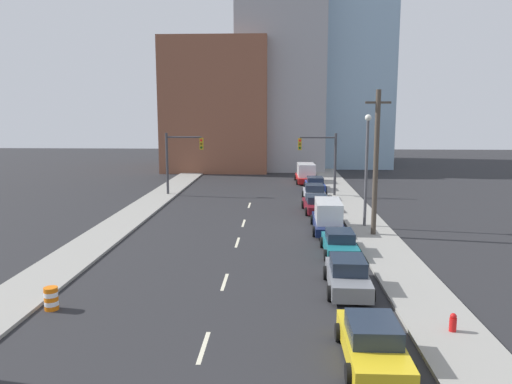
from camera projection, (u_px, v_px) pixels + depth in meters
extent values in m
cube|color=gray|center=(178.00, 184.00, 55.66)|extent=(2.91, 91.41, 0.16)
cube|color=gray|center=(335.00, 185.00, 54.85)|extent=(2.91, 91.41, 0.16)
cube|color=beige|center=(204.00, 347.00, 17.15)|extent=(0.16, 2.40, 0.01)
cube|color=beige|center=(225.00, 282.00, 23.75)|extent=(0.16, 2.40, 0.01)
cube|color=beige|center=(237.00, 242.00, 30.94)|extent=(0.16, 2.40, 0.01)
cube|color=beige|center=(244.00, 223.00, 36.27)|extent=(0.16, 2.40, 0.01)
cube|color=beige|center=(249.00, 205.00, 43.23)|extent=(0.16, 2.40, 0.01)
cube|color=brown|center=(219.00, 106.00, 71.16)|extent=(14.00, 16.00, 17.61)
cube|color=#99999E|center=(280.00, 80.00, 74.08)|extent=(12.00, 20.00, 25.47)
cube|color=#8CADC6|center=(341.00, 72.00, 77.37)|extent=(13.00, 20.00, 28.24)
cylinder|color=#38383D|center=(167.00, 164.00, 47.93)|extent=(0.24, 0.24, 6.03)
cylinder|color=#38383D|center=(184.00, 137.00, 47.44)|extent=(3.37, 0.16, 0.16)
cube|color=#B79319|center=(202.00, 144.00, 47.46)|extent=(0.34, 0.32, 1.10)
cylinder|color=red|center=(201.00, 140.00, 47.24)|extent=(0.22, 0.04, 0.22)
cylinder|color=#593F0C|center=(201.00, 144.00, 47.30)|extent=(0.22, 0.04, 0.22)
cylinder|color=#0C3F14|center=(201.00, 148.00, 47.35)|extent=(0.22, 0.04, 0.22)
cylinder|color=#38383D|center=(335.00, 165.00, 47.20)|extent=(0.24, 0.24, 6.03)
cylinder|color=#38383D|center=(318.00, 137.00, 46.86)|extent=(3.37, 0.16, 0.16)
cube|color=#B79319|center=(300.00, 144.00, 47.04)|extent=(0.34, 0.32, 1.10)
cylinder|color=red|center=(300.00, 141.00, 46.81)|extent=(0.22, 0.04, 0.22)
cylinder|color=#593F0C|center=(300.00, 144.00, 46.87)|extent=(0.22, 0.04, 0.22)
cylinder|color=#0C3F14|center=(300.00, 148.00, 46.92)|extent=(0.22, 0.04, 0.22)
cylinder|color=#473D33|center=(376.00, 165.00, 31.69)|extent=(0.32, 0.32, 9.39)
cube|color=#473D33|center=(378.00, 103.00, 31.07)|extent=(1.60, 0.14, 0.14)
cylinder|color=orange|center=(52.00, 307.00, 20.41)|extent=(0.56, 0.56, 0.19)
cylinder|color=white|center=(51.00, 303.00, 20.38)|extent=(0.56, 0.56, 0.19)
cylinder|color=orange|center=(51.00, 299.00, 20.35)|extent=(0.56, 0.56, 0.19)
cylinder|color=white|center=(51.00, 294.00, 20.32)|extent=(0.56, 0.56, 0.19)
cylinder|color=orange|center=(51.00, 290.00, 20.29)|extent=(0.56, 0.56, 0.19)
cylinder|color=#4C4C51|center=(366.00, 175.00, 34.26)|extent=(0.20, 0.20, 7.40)
sphere|color=white|center=(368.00, 118.00, 33.64)|extent=(0.44, 0.44, 0.44)
cylinder|color=red|center=(453.00, 327.00, 18.04)|extent=(0.26, 0.26, 0.65)
sphere|color=red|center=(453.00, 316.00, 17.98)|extent=(0.23, 0.23, 0.23)
cube|color=gold|center=(372.00, 347.00, 16.12)|extent=(1.80, 4.58, 0.64)
cube|color=#1E2838|center=(373.00, 329.00, 16.02)|extent=(1.58, 2.06, 0.59)
cylinder|color=black|center=(338.00, 332.00, 17.59)|extent=(0.22, 0.64, 0.64)
cylinder|color=black|center=(391.00, 333.00, 17.50)|extent=(0.22, 0.64, 0.64)
cylinder|color=black|center=(349.00, 374.00, 14.79)|extent=(0.22, 0.64, 0.64)
cylinder|color=black|center=(412.00, 376.00, 14.70)|extent=(0.22, 0.64, 0.64)
cube|color=slate|center=(348.00, 279.00, 22.62)|extent=(1.85, 4.54, 0.69)
cube|color=#1E2838|center=(348.00, 265.00, 22.51)|extent=(1.57, 2.06, 0.63)
cylinder|color=black|center=(326.00, 273.00, 24.08)|extent=(0.24, 0.67, 0.66)
cylinder|color=black|center=(363.00, 274.00, 23.95)|extent=(0.24, 0.67, 0.66)
cylinder|color=black|center=(330.00, 293.00, 21.34)|extent=(0.24, 0.67, 0.66)
cylinder|color=black|center=(372.00, 294.00, 21.21)|extent=(0.24, 0.67, 0.66)
cube|color=#196B75|center=(340.00, 246.00, 28.34)|extent=(1.72, 4.35, 0.62)
cube|color=#1E2838|center=(340.00, 236.00, 28.25)|extent=(1.51, 1.96, 0.57)
cylinder|color=black|center=(322.00, 242.00, 29.74)|extent=(0.22, 0.62, 0.62)
cylinder|color=black|center=(352.00, 243.00, 29.65)|extent=(0.22, 0.62, 0.62)
cylinder|color=black|center=(326.00, 255.00, 27.08)|extent=(0.22, 0.62, 0.62)
cylinder|color=black|center=(359.00, 256.00, 27.00)|extent=(0.22, 0.62, 0.62)
cube|color=#141E47|center=(328.00, 224.00, 34.03)|extent=(2.05, 5.94, 0.55)
cube|color=silver|center=(328.00, 211.00, 33.58)|extent=(1.76, 3.70, 1.37)
cylinder|color=black|center=(312.00, 220.00, 35.91)|extent=(0.24, 0.69, 0.68)
cylinder|color=black|center=(340.00, 220.00, 35.78)|extent=(0.24, 0.69, 0.68)
cylinder|color=black|center=(314.00, 232.00, 32.31)|extent=(0.24, 0.69, 0.68)
cylinder|color=black|center=(345.00, 232.00, 32.17)|extent=(0.24, 0.69, 0.68)
cube|color=maroon|center=(317.00, 206.00, 40.32)|extent=(2.10, 4.84, 0.61)
cube|color=#1E2838|center=(317.00, 199.00, 40.22)|extent=(1.74, 2.22, 0.57)
cylinder|color=black|center=(303.00, 205.00, 41.79)|extent=(0.25, 0.66, 0.65)
cylinder|color=black|center=(326.00, 205.00, 41.80)|extent=(0.25, 0.66, 0.65)
cylinder|color=black|center=(307.00, 212.00, 38.88)|extent=(0.25, 0.66, 0.65)
cylinder|color=black|center=(331.00, 211.00, 38.89)|extent=(0.25, 0.66, 0.65)
cube|color=#B2B2BC|center=(314.00, 195.00, 45.69)|extent=(1.90, 4.73, 0.68)
cube|color=#1E2838|center=(314.00, 188.00, 45.59)|extent=(1.65, 2.13, 0.61)
cylinder|color=black|center=(303.00, 194.00, 47.22)|extent=(0.22, 0.61, 0.61)
cylinder|color=black|center=(323.00, 194.00, 47.11)|extent=(0.22, 0.61, 0.61)
cylinder|color=black|center=(304.00, 199.00, 44.34)|extent=(0.22, 0.61, 0.61)
cylinder|color=black|center=(326.00, 200.00, 44.23)|extent=(0.22, 0.61, 0.61)
cube|color=navy|center=(315.00, 186.00, 51.16)|extent=(1.86, 4.64, 0.63)
cube|color=#1E2838|center=(315.00, 180.00, 51.06)|extent=(1.61, 2.10, 0.60)
cylinder|color=black|center=(305.00, 185.00, 52.63)|extent=(0.23, 0.69, 0.69)
cylinder|color=black|center=(323.00, 185.00, 52.56)|extent=(0.23, 0.69, 0.69)
cylinder|color=black|center=(307.00, 189.00, 49.80)|extent=(0.23, 0.69, 0.69)
cylinder|color=black|center=(326.00, 190.00, 49.74)|extent=(0.23, 0.69, 0.69)
cube|color=red|center=(306.00, 178.00, 57.20)|extent=(2.28, 5.72, 0.60)
cube|color=silver|center=(306.00, 170.00, 56.76)|extent=(1.97, 3.56, 1.43)
cylinder|color=black|center=(295.00, 178.00, 58.97)|extent=(0.24, 0.63, 0.62)
cylinder|color=black|center=(314.00, 178.00, 58.94)|extent=(0.24, 0.63, 0.62)
cylinder|color=black|center=(297.00, 182.00, 55.51)|extent=(0.24, 0.63, 0.62)
cylinder|color=black|center=(317.00, 182.00, 55.47)|extent=(0.24, 0.63, 0.62)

